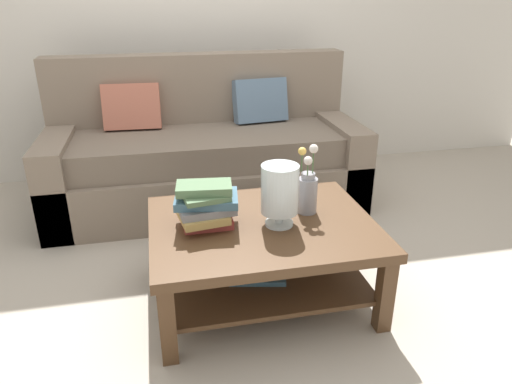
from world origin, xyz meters
The scene contains 7 objects.
ground_plane centered at (0.00, 0.00, 0.00)m, with size 10.00×10.00×0.00m, color #ADA393.
back_wall centered at (0.00, 1.65, 1.35)m, with size 6.40×0.12×2.70m, color beige.
couch centered at (-0.06, 0.87, 0.36)m, with size 2.22×0.90×1.06m.
coffee_table centered at (0.07, -0.42, 0.32)m, with size 1.10×0.86×0.43m.
book_stack_main centered at (-0.20, -0.39, 0.54)m, with size 0.32×0.27×0.22m.
glass_hurricane_vase centered at (0.15, -0.46, 0.61)m, with size 0.18×0.18×0.31m.
flower_pitcher centered at (0.32, -0.35, 0.56)m, with size 0.10×0.10×0.36m.
Camera 1 is at (-0.40, -2.42, 1.48)m, focal length 32.87 mm.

